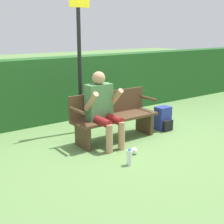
{
  "coord_description": "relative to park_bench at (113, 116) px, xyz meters",
  "views": [
    {
      "loc": [
        -3.08,
        -4.15,
        1.88
      ],
      "look_at": [
        -0.15,
        -0.1,
        0.55
      ],
      "focal_mm": 50.0,
      "sensor_mm": 36.0,
      "label": 1
    }
  ],
  "objects": [
    {
      "name": "backpack",
      "position": [
        1.08,
        -0.14,
        -0.21
      ],
      "size": [
        0.28,
        0.28,
        0.45
      ],
      "color": "#283893",
      "rests_on": "ground"
    },
    {
      "name": "hedge_back",
      "position": [
        0.0,
        1.69,
        0.24
      ],
      "size": [
        12.0,
        0.48,
        1.32
      ],
      "color": "#235623",
      "rests_on": "ground"
    },
    {
      "name": "water_bottle",
      "position": [
        -0.47,
        -1.03,
        -0.31
      ],
      "size": [
        0.08,
        0.08,
        0.24
      ],
      "color": "white",
      "rests_on": "ground"
    },
    {
      "name": "ground_plane",
      "position": [
        0.0,
        -0.06,
        -0.42
      ],
      "size": [
        40.0,
        40.0,
        0.0
      ],
      "primitive_type": "plane",
      "color": "#668E4C"
    },
    {
      "name": "person_seated",
      "position": [
        -0.31,
        -0.11,
        0.25
      ],
      "size": [
        0.57,
        0.63,
        1.22
      ],
      "color": "#4C7F4C",
      "rests_on": "ground"
    },
    {
      "name": "signpost",
      "position": [
        -0.26,
        0.67,
        1.02
      ],
      "size": [
        0.39,
        0.09,
        2.54
      ],
      "color": "black",
      "rests_on": "ground"
    },
    {
      "name": "litter_crumple",
      "position": [
        -0.16,
        -0.76,
        -0.37
      ],
      "size": [
        0.11,
        0.11,
        0.11
      ],
      "color": "silver",
      "rests_on": "ground"
    },
    {
      "name": "park_bench",
      "position": [
        0.0,
        0.0,
        0.0
      ],
      "size": [
        1.57,
        0.47,
        0.83
      ],
      "color": "#513823",
      "rests_on": "ground"
    }
  ]
}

